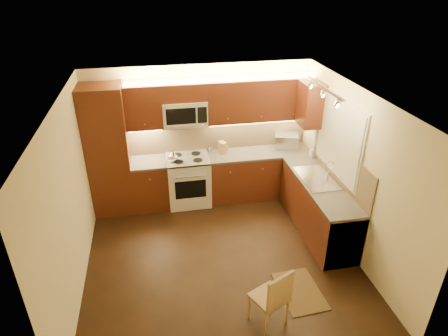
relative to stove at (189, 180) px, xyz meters
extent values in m
cube|color=black|center=(0.30, -1.68, -0.46)|extent=(4.00, 4.00, 0.01)
cube|color=beige|center=(0.30, -1.68, 2.04)|extent=(4.00, 4.00, 0.01)
cube|color=beige|center=(0.30, 0.32, 0.79)|extent=(4.00, 0.01, 2.50)
cube|color=beige|center=(0.30, -3.67, 0.79)|extent=(4.00, 0.01, 2.50)
cube|color=beige|center=(-1.70, -1.68, 0.79)|extent=(0.01, 4.00, 2.50)
cube|color=beige|center=(2.30, -1.68, 0.79)|extent=(0.01, 4.00, 2.50)
cube|color=#4C1E10|center=(-1.35, 0.02, 0.69)|extent=(0.70, 0.60, 2.30)
cube|color=#4C1E10|center=(-0.69, 0.02, -0.03)|extent=(0.62, 0.60, 0.86)
cube|color=#353230|center=(-0.69, 0.02, 0.42)|extent=(0.62, 0.60, 0.04)
cube|color=#4C1E10|center=(1.34, 0.02, -0.03)|extent=(1.92, 0.60, 0.86)
cube|color=#353230|center=(1.34, 0.02, 0.42)|extent=(1.92, 0.60, 0.04)
cube|color=#4C1E10|center=(2.00, -1.28, -0.03)|extent=(0.60, 2.00, 0.86)
cube|color=#353230|center=(2.00, -1.28, 0.42)|extent=(0.60, 2.00, 0.04)
cube|color=silver|center=(2.00, -1.98, -0.03)|extent=(0.58, 0.60, 0.84)
cube|color=tan|center=(0.65, 0.31, 0.74)|extent=(3.30, 0.02, 0.60)
cube|color=tan|center=(2.29, -1.28, 0.74)|extent=(0.02, 2.00, 0.60)
cube|color=#4C1E10|center=(-0.69, 0.15, 1.42)|extent=(0.62, 0.35, 0.75)
cube|color=#4C1E10|center=(1.34, 0.15, 1.42)|extent=(1.92, 0.35, 0.75)
cube|color=#4C1E10|center=(0.00, 0.15, 1.63)|extent=(0.76, 0.35, 0.31)
cube|color=#4C1E10|center=(2.12, -0.28, 1.42)|extent=(0.35, 0.50, 0.75)
cube|color=silver|center=(2.29, -1.12, 1.14)|extent=(0.03, 1.44, 1.24)
cube|color=silver|center=(2.27, -1.12, 1.14)|extent=(0.02, 1.36, 1.16)
cube|color=silver|center=(1.85, -1.27, 2.00)|extent=(0.04, 1.20, 0.03)
cube|color=silver|center=(1.90, 0.13, 0.57)|extent=(0.51, 0.44, 0.26)
cube|color=#9D7C47|center=(0.66, 0.13, 0.55)|extent=(0.14, 0.18, 0.22)
cylinder|color=silver|center=(0.44, 0.21, 0.49)|extent=(0.05, 0.05, 0.10)
cylinder|color=brown|center=(0.73, 0.14, 0.49)|extent=(0.06, 0.06, 0.10)
cylinder|color=silver|center=(0.48, 0.24, 0.49)|extent=(0.05, 0.05, 0.10)
cylinder|color=#9D652F|center=(0.76, 0.19, 0.49)|extent=(0.06, 0.06, 0.09)
imported|color=#BBBABF|center=(2.24, -0.34, 0.55)|extent=(0.12, 0.12, 0.22)
cube|color=black|center=(1.23, -2.58, -0.45)|extent=(0.58, 0.84, 0.01)
camera|label=1|loc=(-0.53, -6.21, 3.52)|focal=30.93mm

